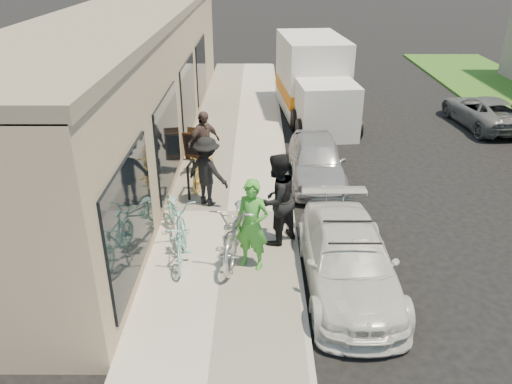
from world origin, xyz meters
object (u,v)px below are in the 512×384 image
object	(u,v)px
cruiser_bike_b	(176,213)
tandem_bike	(239,225)
man_standing	(276,200)
cruiser_bike_c	(204,169)
cruiser_bike_a	(180,240)
moving_truck	(314,82)
bystander_b	(204,143)
bike_rack	(191,175)
woman_rider	(252,225)
far_car_gray	(484,111)
sedan_silver	(316,160)
sandwich_board	(194,145)
sedan_white	(348,259)
bystander_a	(207,171)

from	to	relation	value
cruiser_bike_b	tandem_bike	bearing A→B (deg)	-48.40
man_standing	cruiser_bike_c	xyz separation A→B (m)	(-1.81, 2.81, -0.52)
cruiser_bike_a	moving_truck	bearing A→B (deg)	63.68
cruiser_bike_a	bystander_b	xyz separation A→B (m)	(0.08, 4.35, 0.41)
bike_rack	woman_rider	size ratio (longest dim) A/B	0.49
far_car_gray	sedan_silver	bearing A→B (deg)	30.19
sedan_silver	sandwich_board	bearing A→B (deg)	162.28
sedan_silver	moving_truck	xyz separation A→B (m)	(0.50, 6.05, 0.66)
sedan_silver	cruiser_bike_b	distance (m)	4.62
bike_rack	sedan_silver	world-z (taller)	sedan_silver
bike_rack	bystander_b	distance (m)	1.41
sedan_white	moving_truck	size ratio (longest dim) A/B	0.68
cruiser_bike_b	woman_rider	bearing A→B (deg)	-56.63
bike_rack	cruiser_bike_c	xyz separation A→B (m)	(0.26, 0.56, -0.07)
cruiser_bike_a	cruiser_bike_b	world-z (taller)	cruiser_bike_b
bike_rack	bystander_a	size ratio (longest dim) A/B	0.53
bystander_a	cruiser_bike_c	bearing A→B (deg)	-46.46
bystander_b	far_car_gray	bearing A→B (deg)	-15.61
bystander_b	sandwich_board	bearing A→B (deg)	69.91
bystander_a	woman_rider	bearing A→B (deg)	145.00
tandem_bike	cruiser_bike_c	size ratio (longest dim) A/B	1.54
sedan_white	tandem_bike	world-z (taller)	tandem_bike
sandwich_board	cruiser_bike_b	bearing A→B (deg)	-77.00
tandem_bike	woman_rider	world-z (taller)	woman_rider
cruiser_bike_b	bystander_b	bearing A→B (deg)	64.93
sedan_silver	bystander_a	distance (m)	3.34
woman_rider	man_standing	world-z (taller)	man_standing
man_standing	far_car_gray	bearing A→B (deg)	-177.56
tandem_bike	cruiser_bike_a	distance (m)	1.23
sedan_white	cruiser_bike_a	bearing A→B (deg)	168.44
bike_rack	bystander_b	xyz separation A→B (m)	(0.20, 1.35, 0.35)
woman_rider	tandem_bike	bearing A→B (deg)	141.65
sandwich_board	far_car_gray	bearing A→B (deg)	31.05
sandwich_board	cruiser_bike_a	bearing A→B (deg)	-75.00
cruiser_bike_c	bystander_a	distance (m)	1.15
moving_truck	cruiser_bike_a	distance (m)	10.92
moving_truck	bystander_a	size ratio (longest dim) A/B	3.48
bike_rack	sedan_white	size ratio (longest dim) A/B	0.22
sedan_silver	cruiser_bike_c	xyz separation A→B (m)	(-3.04, -0.66, 0.01)
tandem_bike	bike_rack	bearing A→B (deg)	125.34
sedan_white	woman_rider	size ratio (longest dim) A/B	2.22
sedan_white	sedan_silver	bearing A→B (deg)	90.13
sedan_white	bystander_b	bearing A→B (deg)	121.76
moving_truck	cruiser_bike_b	distance (m)	10.00
sedan_silver	cruiser_bike_a	world-z (taller)	sedan_silver
bystander_a	sedan_silver	bearing A→B (deg)	-116.33
sedan_silver	moving_truck	world-z (taller)	moving_truck
bystander_b	tandem_bike	bearing A→B (deg)	-116.01
man_standing	sandwich_board	bearing A→B (deg)	-108.07
sedan_white	cruiser_bike_b	size ratio (longest dim) A/B	2.20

